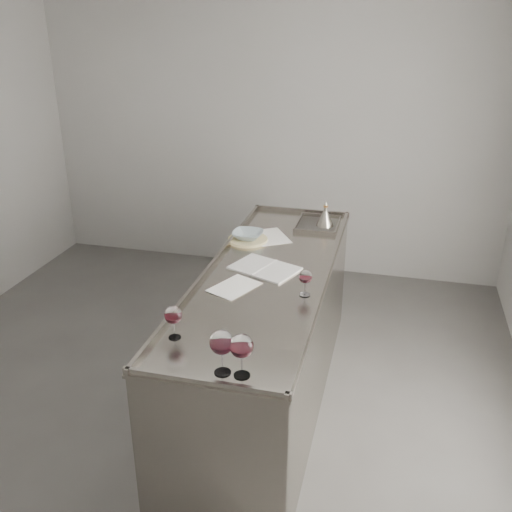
% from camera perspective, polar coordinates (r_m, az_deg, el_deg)
% --- Properties ---
extents(room_shell, '(4.54, 5.04, 2.84)m').
position_cam_1_polar(room_shell, '(3.24, -8.66, 4.43)').
color(room_shell, '#494745').
rests_on(room_shell, ground).
extents(counter, '(0.77, 2.42, 0.97)m').
position_cam_1_polar(counter, '(3.76, 1.11, -8.18)').
color(counter, gray).
rests_on(counter, ground).
extents(wine_glass_left, '(0.09, 0.09, 0.17)m').
position_cam_1_polar(wine_glass_left, '(2.83, -8.28, -5.94)').
color(wine_glass_left, white).
rests_on(wine_glass_left, counter).
extents(wine_glass_middle, '(0.11, 0.11, 0.22)m').
position_cam_1_polar(wine_glass_middle, '(2.54, -3.44, -8.73)').
color(wine_glass_middle, white).
rests_on(wine_glass_middle, counter).
extents(wine_glass_right, '(0.11, 0.11, 0.21)m').
position_cam_1_polar(wine_glass_right, '(2.52, -1.46, -9.09)').
color(wine_glass_right, white).
rests_on(wine_glass_right, counter).
extents(wine_glass_small, '(0.08, 0.08, 0.16)m').
position_cam_1_polar(wine_glass_small, '(3.23, 4.96, -2.15)').
color(wine_glass_small, white).
rests_on(wine_glass_small, counter).
extents(notebook, '(0.47, 0.41, 0.02)m').
position_cam_1_polar(notebook, '(3.59, 0.85, -1.22)').
color(notebook, white).
rests_on(notebook, counter).
extents(loose_paper_top, '(0.36, 0.39, 0.00)m').
position_cam_1_polar(loose_paper_top, '(4.10, 1.42, 1.96)').
color(loose_paper_top, white).
rests_on(loose_paper_top, counter).
extents(loose_paper_under, '(0.31, 0.35, 0.00)m').
position_cam_1_polar(loose_paper_under, '(3.35, -2.16, -3.11)').
color(loose_paper_under, white).
rests_on(loose_paper_under, counter).
extents(trivet, '(0.35, 0.35, 0.02)m').
position_cam_1_polar(trivet, '(4.02, -0.82, 1.65)').
color(trivet, '#D2C288').
rests_on(trivet, counter).
extents(ceramic_bowl, '(0.21, 0.21, 0.05)m').
position_cam_1_polar(ceramic_bowl, '(4.01, -0.83, 2.13)').
color(ceramic_bowl, '#97AAB0').
rests_on(ceramic_bowl, trivet).
extents(wine_funnel, '(0.14, 0.14, 0.20)m').
position_cam_1_polar(wine_funnel, '(4.33, 6.94, 3.80)').
color(wine_funnel, '#B0AA9C').
rests_on(wine_funnel, counter).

